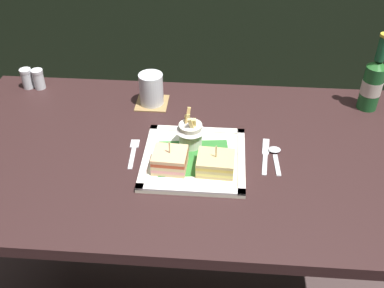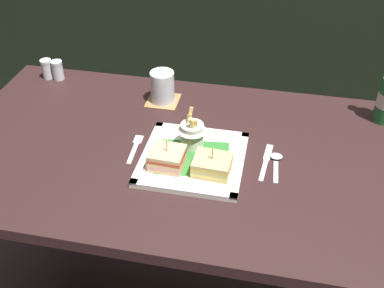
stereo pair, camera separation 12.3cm
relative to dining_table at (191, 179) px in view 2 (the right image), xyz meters
name	(u,v)px [view 2 (the right image)]	position (x,y,z in m)	size (l,w,h in m)	color
dining_table	(191,179)	(0.00, 0.00, 0.00)	(1.38, 0.74, 0.76)	#2F1C1B
square_plate	(193,159)	(0.01, -0.04, 0.11)	(0.27, 0.27, 0.02)	white
sandwich_half_left	(167,158)	(-0.05, -0.09, 0.14)	(0.09, 0.08, 0.08)	#DFB787
sandwich_half_right	(212,165)	(0.07, -0.09, 0.14)	(0.10, 0.09, 0.08)	tan
fries_cup	(193,131)	(0.00, 0.01, 0.16)	(0.08, 0.08, 0.12)	silver
drink_coaster	(163,101)	(-0.14, 0.23, 0.11)	(0.10, 0.10, 0.00)	#9B7948
water_glass	(163,89)	(-0.14, 0.23, 0.15)	(0.08, 0.08, 0.10)	silver
fork	(135,147)	(-0.16, -0.02, 0.11)	(0.03, 0.13, 0.00)	silver
knife	(266,160)	(0.21, 0.00, 0.11)	(0.03, 0.16, 0.00)	silver
spoon	(276,160)	(0.23, 0.00, 0.11)	(0.04, 0.12, 0.01)	silver
salt_shaker	(47,70)	(-0.57, 0.30, 0.14)	(0.04, 0.04, 0.07)	silver
pepper_shaker	(58,71)	(-0.53, 0.30, 0.13)	(0.04, 0.04, 0.07)	silver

